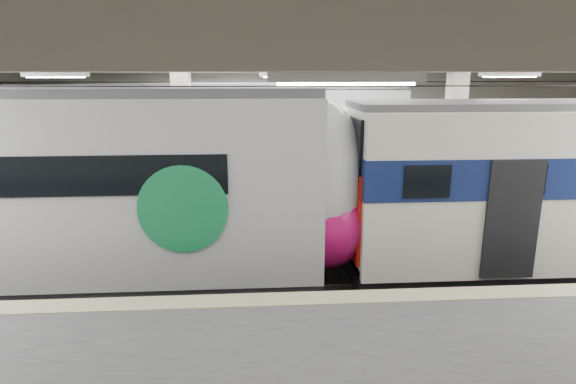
{
  "coord_description": "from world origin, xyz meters",
  "views": [
    {
      "loc": [
        -0.93,
        -11.02,
        4.99
      ],
      "look_at": [
        -0.11,
        1.0,
        2.0
      ],
      "focal_mm": 30.0,
      "sensor_mm": 36.0,
      "label": 1
    }
  ],
  "objects": [
    {
      "name": "modern_emu",
      "position": [
        -4.84,
        -0.0,
        2.3
      ],
      "size": [
        14.66,
        3.03,
        4.69
      ],
      "color": "silver",
      "rests_on": "ground"
    },
    {
      "name": "far_train",
      "position": [
        -3.38,
        5.5,
        2.4
      ],
      "size": [
        14.75,
        3.46,
        4.65
      ],
      "rotation": [
        0.0,
        0.0,
        -0.03
      ],
      "color": "silver",
      "rests_on": "ground"
    },
    {
      "name": "station_hall",
      "position": [
        0.0,
        -1.74,
        3.24
      ],
      "size": [
        36.0,
        24.0,
        5.75
      ],
      "color": "black",
      "rests_on": "ground"
    }
  ]
}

